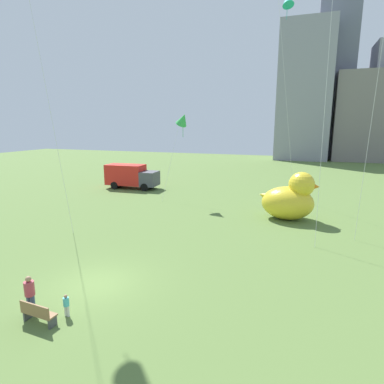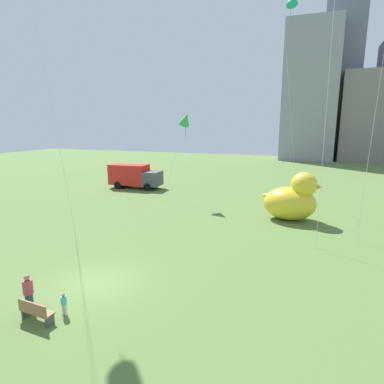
% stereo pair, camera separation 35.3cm
% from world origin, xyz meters
% --- Properties ---
extents(ground_plane, '(140.00, 140.00, 0.00)m').
position_xyz_m(ground_plane, '(0.00, 0.00, 0.00)').
color(ground_plane, '#587438').
extents(park_bench, '(1.47, 0.54, 0.90)m').
position_xyz_m(park_bench, '(-0.20, -3.37, 0.47)').
color(park_bench, olive).
rests_on(park_bench, ground).
extents(person_adult, '(0.39, 0.39, 1.61)m').
position_xyz_m(person_adult, '(-1.02, -2.89, 0.89)').
color(person_adult, '#38476B').
rests_on(person_adult, ground).
extents(person_child, '(0.23, 0.23, 0.94)m').
position_xyz_m(person_child, '(0.48, -2.59, 0.52)').
color(person_child, silver).
rests_on(person_child, ground).
extents(giant_inflatable_duck, '(4.71, 3.02, 3.90)m').
position_xyz_m(giant_inflatable_duck, '(8.11, 14.29, 1.66)').
color(giant_inflatable_duck, yellow).
rests_on(giant_inflatable_duck, ground).
extents(box_truck, '(6.36, 2.63, 2.85)m').
position_xyz_m(box_truck, '(-10.48, 21.35, 1.45)').
color(box_truck, red).
rests_on(box_truck, ground).
extents(city_skyline, '(35.14, 17.06, 37.17)m').
position_xyz_m(city_skyline, '(20.23, 66.95, 15.12)').
color(city_skyline, gray).
rests_on(city_skyline, ground).
extents(kite_teal, '(2.62, 2.71, 19.93)m').
position_xyz_m(kite_teal, '(6.43, 23.06, 19.13)').
color(kite_teal, silver).
rests_on(kite_teal, ground).
extents(kite_green, '(2.86, 2.97, 8.77)m').
position_xyz_m(kite_green, '(-2.26, 17.45, 8.00)').
color(kite_green, silver).
rests_on(kite_green, ground).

